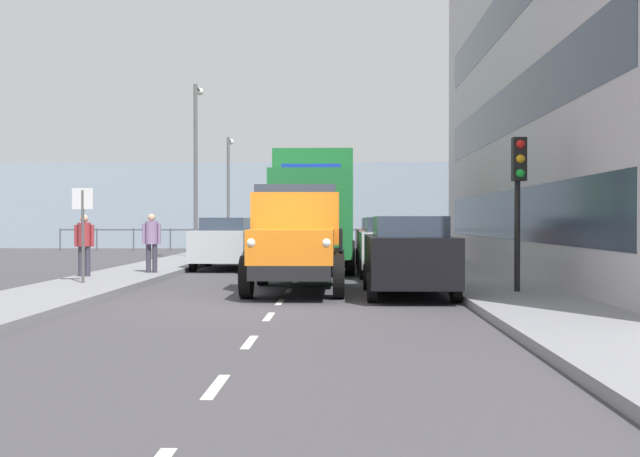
% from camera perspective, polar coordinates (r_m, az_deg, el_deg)
% --- Properties ---
extents(ground_plane, '(80.00, 80.00, 0.00)m').
position_cam_1_polar(ground_plane, '(21.93, -1.58, -3.65)').
color(ground_plane, '#423F44').
extents(sidewalk_left, '(2.35, 38.07, 0.15)m').
position_cam_1_polar(sidewalk_left, '(22.17, 10.91, -3.42)').
color(sidewalk_left, gray).
rests_on(sidewalk_left, ground_plane).
extents(sidewalk_right, '(2.35, 38.07, 0.15)m').
position_cam_1_polar(sidewalk_right, '(22.70, -13.77, -3.33)').
color(sidewalk_right, gray).
rests_on(sidewalk_right, ground_plane).
extents(road_centreline_markings, '(0.12, 34.50, 0.01)m').
position_cam_1_polar(road_centreline_markings, '(21.57, -1.63, -3.71)').
color(road_centreline_markings, silver).
rests_on(road_centreline_markings, ground_plane).
extents(sea_horizon, '(80.00, 0.80, 5.00)m').
position_cam_1_polar(sea_horizon, '(43.89, 0.05, 1.76)').
color(sea_horizon, '#8C9EAD').
rests_on(sea_horizon, ground_plane).
extents(seawall_railing, '(28.08, 0.08, 1.20)m').
position_cam_1_polar(seawall_railing, '(40.29, -0.09, -0.39)').
color(seawall_railing, '#4C5156').
rests_on(seawall_railing, ground_plane).
extents(truck_vintage_orange, '(2.17, 5.64, 2.43)m').
position_cam_1_polar(truck_vintage_orange, '(17.03, -1.81, -0.92)').
color(truck_vintage_orange, black).
rests_on(truck_vintage_orange, ground_plane).
extents(lorry_cargo_green, '(2.58, 8.20, 3.87)m').
position_cam_1_polar(lorry_cargo_green, '(25.11, -0.41, 1.63)').
color(lorry_cargo_green, '#1E7033').
rests_on(lorry_cargo_green, ground_plane).
extents(car_black_kerbside_near, '(1.85, 4.42, 1.72)m').
position_cam_1_polar(car_black_kerbside_near, '(16.41, 6.67, -1.97)').
color(car_black_kerbside_near, black).
rests_on(car_black_kerbside_near, ground_plane).
extents(car_white_kerbside_1, '(1.88, 3.90, 1.72)m').
position_cam_1_polar(car_white_kerbside_1, '(22.02, 5.39, -1.31)').
color(car_white_kerbside_1, white).
rests_on(car_white_kerbside_1, ground_plane).
extents(car_red_kerbside_2, '(1.83, 4.16, 1.72)m').
position_cam_1_polar(car_red_kerbside_2, '(26.82, 4.72, -0.96)').
color(car_red_kerbside_2, '#B21E1E').
rests_on(car_red_kerbside_2, ground_plane).
extents(car_silver_oppositeside_0, '(1.85, 4.58, 1.72)m').
position_cam_1_polar(car_silver_oppositeside_0, '(25.62, -7.10, -1.03)').
color(car_silver_oppositeside_0, '#B7BABF').
rests_on(car_silver_oppositeside_0, ground_plane).
extents(car_grey_oppositeside_1, '(1.89, 4.44, 1.72)m').
position_cam_1_polar(car_grey_oppositeside_1, '(31.48, -5.46, -0.72)').
color(car_grey_oppositeside_1, slate).
rests_on(car_grey_oppositeside_1, ground_plane).
extents(pedestrian_couple_b, '(0.53, 0.34, 1.64)m').
position_cam_1_polar(pedestrian_couple_b, '(20.93, -17.40, -0.84)').
color(pedestrian_couple_b, '#383342').
rests_on(pedestrian_couple_b, sidewalk_right).
extents(pedestrian_couple_a, '(0.53, 0.34, 1.67)m').
position_cam_1_polar(pedestrian_couple_a, '(21.91, -12.62, -0.71)').
color(pedestrian_couple_a, '#383342').
rests_on(pedestrian_couple_a, sidewalk_right).
extents(traffic_light_near, '(0.28, 0.41, 3.20)m').
position_cam_1_polar(traffic_light_near, '(16.17, 14.79, 3.57)').
color(traffic_light_near, black).
rests_on(traffic_light_near, sidewalk_left).
extents(lamp_post_promenade, '(0.32, 1.14, 7.00)m').
position_cam_1_polar(lamp_post_promenade, '(31.15, -9.34, 5.49)').
color(lamp_post_promenade, '#59595B').
rests_on(lamp_post_promenade, sidewalk_right).
extents(lamp_post_far, '(0.32, 1.14, 5.90)m').
position_cam_1_polar(lamp_post_far, '(40.54, -6.91, 3.55)').
color(lamp_post_far, '#59595B').
rests_on(lamp_post_far, sidewalk_right).
extents(street_sign, '(0.50, 0.07, 2.25)m').
position_cam_1_polar(street_sign, '(18.73, -17.50, 0.74)').
color(street_sign, '#4C4C4C').
rests_on(street_sign, sidewalk_right).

